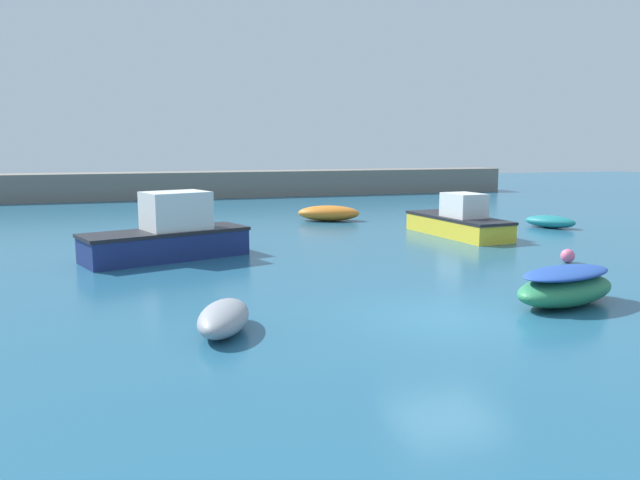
{
  "coord_description": "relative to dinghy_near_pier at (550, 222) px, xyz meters",
  "views": [
    {
      "loc": [
        -6.83,
        -12.34,
        3.97
      ],
      "look_at": [
        -0.46,
        8.4,
        0.58
      ],
      "focal_mm": 35.0,
      "sensor_mm": 36.0,
      "label": 1
    }
  ],
  "objects": [
    {
      "name": "ground_plane",
      "position": [
        -12.16,
        -12.41,
        -0.39
      ],
      "size": [
        120.0,
        120.0,
        0.2
      ],
      "primitive_type": "cube",
      "color": "#235B7A"
    },
    {
      "name": "harbor_breakwater",
      "position": [
        -12.16,
        21.58,
        0.65
      ],
      "size": [
        44.74,
        2.75,
        1.88
      ],
      "primitive_type": "cube",
      "color": "slate",
      "rests_on": "ground_plane"
    },
    {
      "name": "dinghy_near_pier",
      "position": [
        0.0,
        0.0,
        0.0
      ],
      "size": [
        2.2,
        2.64,
        0.58
      ],
      "rotation": [
        0.0,
        0.0,
        5.24
      ],
      "color": "teal",
      "rests_on": "ground_plane"
    },
    {
      "name": "fishing_dinghy_green",
      "position": [
        -17.2,
        -12.0,
        0.03
      ],
      "size": [
        1.71,
        2.48,
        0.64
      ],
      "rotation": [
        0.0,
        0.0,
        4.37
      ],
      "color": "gray",
      "rests_on": "ground_plane"
    },
    {
      "name": "rowboat_with_red_cover",
      "position": [
        -8.78,
        -12.18,
        0.18
      ],
      "size": [
        3.48,
        2.34,
        0.92
      ],
      "rotation": [
        0.0,
        0.0,
        0.3
      ],
      "color": "#287A4C",
      "rests_on": "ground_plane"
    },
    {
      "name": "cabin_cruiser_white",
      "position": [
        -17.73,
        -2.85,
        0.56
      ],
      "size": [
        5.96,
        3.67,
        2.31
      ],
      "rotation": [
        0.0,
        0.0,
        3.48
      ],
      "color": "navy",
      "rests_on": "ground_plane"
    },
    {
      "name": "motorboat_with_cabin",
      "position": [
        -5.47,
        -1.09,
        0.34
      ],
      "size": [
        2.41,
        5.72,
        1.86
      ],
      "rotation": [
        0.0,
        0.0,
        1.67
      ],
      "color": "yellow",
      "rests_on": "ground_plane"
    },
    {
      "name": "rowboat_blue_near",
      "position": [
        -9.21,
        5.59,
        0.11
      ],
      "size": [
        3.5,
        2.6,
        0.79
      ],
      "rotation": [
        0.0,
        0.0,
        5.89
      ],
      "color": "orange",
      "rests_on": "ground_plane"
    },
    {
      "name": "mooring_buoy_pink",
      "position": [
        -5.04,
        -7.58,
        -0.06
      ],
      "size": [
        0.46,
        0.46,
        0.46
      ],
      "primitive_type": "sphere",
      "color": "#EA668C",
      "rests_on": "ground_plane"
    }
  ]
}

